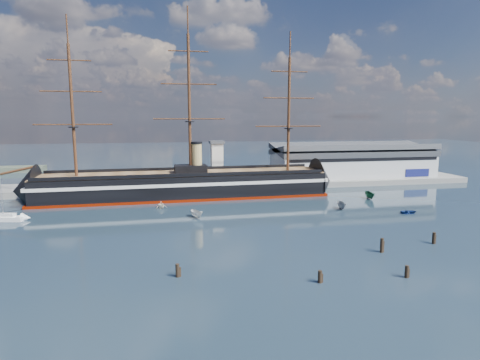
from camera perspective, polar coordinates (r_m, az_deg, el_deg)
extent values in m
plane|color=#172834|center=(109.94, -2.38, -4.30)|extent=(600.00, 600.00, 0.00)
cube|color=slate|center=(146.38, -0.72, -0.94)|extent=(180.00, 18.00, 2.00)
cube|color=#B7BABC|center=(164.71, 15.66, 2.29)|extent=(62.00, 20.00, 10.00)
cube|color=#3F4247|center=(164.18, 15.75, 4.23)|extent=(63.00, 21.00, 2.00)
cube|color=silver|center=(141.03, -3.30, 2.36)|extent=(4.00, 4.00, 14.00)
cube|color=#3F4247|center=(140.36, -3.33, 5.40)|extent=(5.00, 5.00, 1.00)
cube|color=black|center=(127.71, -7.89, -0.68)|extent=(88.23, 17.32, 7.00)
cube|color=silver|center=(127.51, -7.90, -0.14)|extent=(90.23, 17.59, 1.00)
cube|color=#6A1100|center=(128.37, -7.86, -2.28)|extent=(90.23, 17.55, 0.90)
cone|color=black|center=(133.41, -28.25, -1.39)|extent=(14.23, 15.89, 15.68)
cone|color=black|center=(138.45, 11.69, -0.15)|extent=(11.23, 15.84, 15.68)
cube|color=brown|center=(127.16, -7.93, 0.92)|extent=(88.21, 16.04, 0.40)
cube|color=black|center=(127.10, -7.04, 1.58)|extent=(10.09, 6.15, 2.50)
cylinder|color=tan|center=(126.87, -6.17, 3.17)|extent=(3.20, 3.20, 9.00)
cylinder|color=#381E0F|center=(134.39, -30.66, 0.78)|extent=(17.76, 0.97, 4.43)
cylinder|color=#381E0F|center=(128.11, -22.74, 9.00)|extent=(0.90, 0.90, 38.00)
cylinder|color=#381E0F|center=(126.11, -7.21, 10.53)|extent=(0.90, 0.90, 42.00)
cylinder|color=#381E0F|center=(132.35, 6.95, 9.16)|extent=(0.90, 0.90, 36.00)
cube|color=white|center=(114.00, -30.32, -4.78)|extent=(8.49, 3.96, 1.09)
cube|color=white|center=(113.81, -30.35, -4.35)|extent=(4.62, 2.57, 0.87)
cylinder|color=#B2B2B7|center=(112.94, -30.84, -1.55)|extent=(0.17, 0.17, 12.00)
imported|color=silver|center=(102.21, -6.16, -5.37)|extent=(6.34, 4.16, 2.38)
imported|color=slate|center=(114.57, 14.25, -4.02)|extent=(6.46, 3.45, 2.45)
imported|color=white|center=(114.25, -11.13, -3.95)|extent=(6.27, 4.35, 2.11)
imported|color=navy|center=(115.18, 22.88, -4.39)|extent=(1.25, 2.79, 1.27)
imported|color=#19432C|center=(131.13, 17.97, -2.56)|extent=(7.05, 3.50, 2.70)
cylinder|color=black|center=(66.44, -8.86, -13.46)|extent=(0.64, 0.64, 2.86)
cylinder|color=black|center=(64.76, 11.27, -14.14)|extent=(0.64, 0.64, 2.67)
cylinder|color=black|center=(81.09, 19.46, -9.69)|extent=(0.64, 0.64, 3.47)
cylinder|color=black|center=(90.37, 25.80, -8.16)|extent=(0.64, 0.64, 3.06)
cylinder|color=black|center=(70.55, 22.58, -12.70)|extent=(0.64, 0.64, 2.71)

